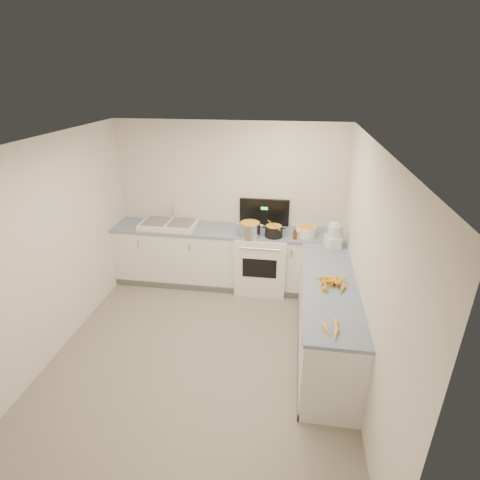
# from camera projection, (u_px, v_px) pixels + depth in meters

# --- Properties ---
(floor) EXTENTS (3.50, 4.00, 0.00)m
(floor) POSITION_uv_depth(u_px,v_px,m) (202.00, 354.00, 4.52)
(floor) COLOR gray
(floor) RESTS_ON ground
(ceiling) EXTENTS (3.50, 4.00, 0.00)m
(ceiling) POSITION_uv_depth(u_px,v_px,m) (191.00, 144.00, 3.50)
(ceiling) COLOR silver
(ceiling) RESTS_ON ground
(wall_back) EXTENTS (3.50, 0.00, 2.50)m
(wall_back) POSITION_uv_depth(u_px,v_px,m) (229.00, 204.00, 5.82)
(wall_back) COLOR silver
(wall_back) RESTS_ON ground
(wall_front) EXTENTS (3.50, 0.00, 2.50)m
(wall_front) POSITION_uv_depth(u_px,v_px,m) (113.00, 418.00, 2.21)
(wall_front) COLOR silver
(wall_front) RESTS_ON ground
(wall_left) EXTENTS (0.00, 4.00, 2.50)m
(wall_left) POSITION_uv_depth(u_px,v_px,m) (47.00, 252.00, 4.24)
(wall_left) COLOR silver
(wall_left) RESTS_ON ground
(wall_right) EXTENTS (0.00, 4.00, 2.50)m
(wall_right) POSITION_uv_depth(u_px,v_px,m) (366.00, 275.00, 3.78)
(wall_right) COLOR silver
(wall_right) RESTS_ON ground
(counter_back) EXTENTS (3.50, 0.62, 0.94)m
(counter_back) POSITION_uv_depth(u_px,v_px,m) (227.00, 257.00, 5.86)
(counter_back) COLOR white
(counter_back) RESTS_ON ground
(counter_right) EXTENTS (0.62, 2.20, 0.94)m
(counter_right) POSITION_uv_depth(u_px,v_px,m) (326.00, 318.00, 4.41)
(counter_right) COLOR white
(counter_right) RESTS_ON ground
(stove) EXTENTS (0.76, 0.65, 1.36)m
(stove) POSITION_uv_depth(u_px,v_px,m) (262.00, 260.00, 5.78)
(stove) COLOR white
(stove) RESTS_ON ground
(sink) EXTENTS (0.86, 0.52, 0.31)m
(sink) POSITION_uv_depth(u_px,v_px,m) (169.00, 224.00, 5.78)
(sink) COLOR white
(sink) RESTS_ON counter_back
(steel_pot) EXTENTS (0.40, 0.40, 0.22)m
(steel_pot) POSITION_uv_depth(u_px,v_px,m) (250.00, 230.00, 5.42)
(steel_pot) COLOR silver
(steel_pot) RESTS_ON stove
(black_pot) EXTENTS (0.32, 0.32, 0.18)m
(black_pot) POSITION_uv_depth(u_px,v_px,m) (274.00, 232.00, 5.40)
(black_pot) COLOR black
(black_pot) RESTS_ON stove
(wooden_spoon) EXTENTS (0.21, 0.36, 0.02)m
(wooden_spoon) POSITION_uv_depth(u_px,v_px,m) (274.00, 225.00, 5.36)
(wooden_spoon) COLOR #AD7A47
(wooden_spoon) RESTS_ON black_pot
(mixing_bowl) EXTENTS (0.30, 0.30, 0.14)m
(mixing_bowl) POSITION_uv_depth(u_px,v_px,m) (306.00, 231.00, 5.44)
(mixing_bowl) COLOR white
(mixing_bowl) RESTS_ON counter_back
(extract_bottle) EXTENTS (0.05, 0.05, 0.13)m
(extract_bottle) POSITION_uv_depth(u_px,v_px,m) (295.00, 235.00, 5.32)
(extract_bottle) COLOR #593319
(extract_bottle) RESTS_ON counter_back
(spice_jar) EXTENTS (0.06, 0.06, 0.10)m
(spice_jar) POSITION_uv_depth(u_px,v_px,m) (298.00, 235.00, 5.36)
(spice_jar) COLOR #E5B266
(spice_jar) RESTS_ON counter_back
(food_processor) EXTENTS (0.23, 0.25, 0.36)m
(food_processor) POSITION_uv_depth(u_px,v_px,m) (333.00, 237.00, 5.04)
(food_processor) COLOR white
(food_processor) RESTS_ON counter_right
(carrot_pile) EXTENTS (0.37, 0.38, 0.09)m
(carrot_pile) POSITION_uv_depth(u_px,v_px,m) (331.00, 282.00, 4.18)
(carrot_pile) COLOR #F9A21E
(carrot_pile) RESTS_ON counter_right
(peeled_carrots) EXTENTS (0.16, 0.30, 0.04)m
(peeled_carrots) POSITION_uv_depth(u_px,v_px,m) (333.00, 329.00, 3.43)
(peeled_carrots) COLOR #FFAA26
(peeled_carrots) RESTS_ON counter_right
(peelings) EXTENTS (0.23, 0.27, 0.01)m
(peelings) POSITION_uv_depth(u_px,v_px,m) (157.00, 221.00, 5.79)
(peelings) COLOR tan
(peelings) RESTS_ON sink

